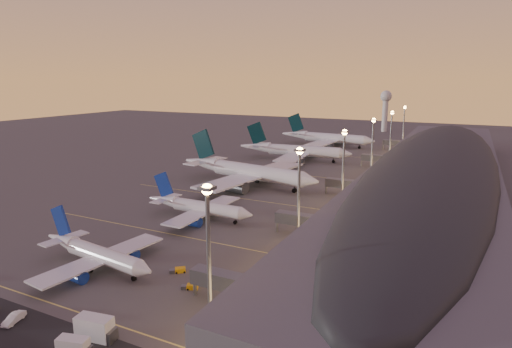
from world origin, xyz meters
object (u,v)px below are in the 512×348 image
object	(u,v)px
airliner_wide_near	(246,171)
baggage_tug_a	(190,287)
airliner_narrow_south	(96,253)
airliner_wide_far	(326,138)
airliner_narrow_north	(198,207)
catering_truck_a	(96,329)
catering_truck_b	(75,347)
radar_tower	(386,104)
airliner_wide_mid	(294,151)
baggage_tug_b	(178,270)
service_van_c	(14,318)

from	to	relation	value
airliner_wide_near	baggage_tug_a	xyz separation A→B (m)	(30.98, -82.76, -4.93)
airliner_narrow_south	airliner_wide_far	xyz separation A→B (m)	(-7.51, 195.42, 1.82)
airliner_narrow_north	catering_truck_a	xyz separation A→B (m)	(20.15, -59.42, -1.67)
catering_truck_a	catering_truck_b	distance (m)	4.79
radar_tower	baggage_tug_a	xyz separation A→B (m)	(13.80, -288.48, -21.42)
airliner_wide_mid	catering_truck_a	size ratio (longest dim) A/B	8.60
airliner_wide_mid	radar_tower	world-z (taller)	radar_tower
airliner_wide_near	catering_truck_b	world-z (taller)	airliner_wide_near
airliner_wide_far	radar_tower	bearing A→B (deg)	83.06
catering_truck_b	airliner_narrow_north	bearing A→B (deg)	92.30
airliner_wide_mid	airliner_narrow_north	bearing A→B (deg)	-89.24
airliner_wide_near	radar_tower	size ratio (longest dim) A/B	2.01
airliner_narrow_south	radar_tower	xyz separation A→B (m)	(11.16, 289.43, 18.59)
baggage_tug_b	service_van_c	distance (m)	32.03
catering_truck_a	airliner_narrow_south	bearing A→B (deg)	127.34
airliner_narrow_south	service_van_c	world-z (taller)	airliner_narrow_south
airliner_wide_near	service_van_c	distance (m)	107.23
radar_tower	airliner_narrow_south	bearing A→B (deg)	-92.21
baggage_tug_a	airliner_wide_near	bearing A→B (deg)	85.54
baggage_tug_a	catering_truck_a	bearing A→B (deg)	-125.54
baggage_tug_a	radar_tower	bearing A→B (deg)	67.76
airliner_wide_far	catering_truck_a	size ratio (longest dim) A/B	8.81
airliner_narrow_south	airliner_wide_near	distance (m)	83.96
catering_truck_b	baggage_tug_a	bearing A→B (deg)	66.87
airliner_wide_far	service_van_c	bearing A→B (deg)	-82.58
radar_tower	service_van_c	size ratio (longest dim) A/B	7.08
airliner_wide_near	airliner_wide_far	distance (m)	111.71
airliner_narrow_south	baggage_tug_a	xyz separation A→B (m)	(24.96, 0.95, -2.83)
airliner_wide_far	baggage_tug_b	world-z (taller)	airliner_wide_far
airliner_wide_far	service_van_c	world-z (taller)	airliner_wide_far
airliner_narrow_south	airliner_narrow_north	world-z (taller)	airliner_narrow_north
airliner_wide_mid	catering_truck_a	distance (m)	163.94
airliner_narrow_south	service_van_c	size ratio (longest dim) A/B	7.76
airliner_narrow_north	catering_truck_b	distance (m)	67.43
airliner_wide_mid	baggage_tug_a	distance (m)	144.39
airliner_narrow_north	baggage_tug_b	bearing A→B (deg)	-62.56
airliner_narrow_north	service_van_c	bearing A→B (deg)	-86.57
airliner_wide_near	airliner_wide_mid	world-z (taller)	airliner_wide_near
airliner_narrow_north	service_van_c	distance (m)	62.62
airliner_narrow_south	airliner_wide_near	size ratio (longest dim) A/B	0.55
airliner_wide_near	catering_truck_b	size ratio (longest dim) A/B	11.65
airliner_narrow_north	radar_tower	distance (m)	250.76
baggage_tug_b	airliner_wide_mid	bearing A→B (deg)	62.35
radar_tower	baggage_tug_a	bearing A→B (deg)	-87.26
baggage_tug_a	service_van_c	world-z (taller)	service_van_c
catering_truck_a	airliner_narrow_north	bearing A→B (deg)	99.37
airliner_wide_mid	service_van_c	bearing A→B (deg)	-89.94
airliner_narrow_south	airliner_wide_mid	bearing A→B (deg)	100.01
airliner_wide_far	radar_tower	distance (m)	97.30
catering_truck_b	airliner_wide_mid	bearing A→B (deg)	84.61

